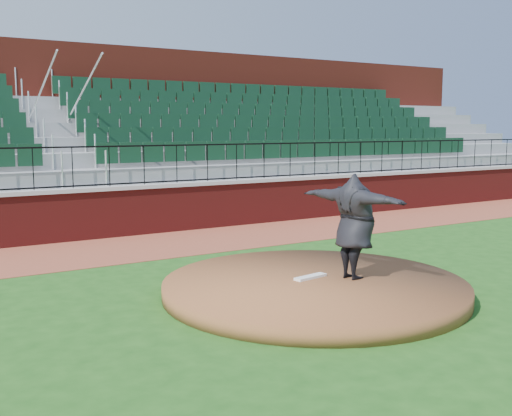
{
  "coord_description": "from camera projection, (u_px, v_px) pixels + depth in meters",
  "views": [
    {
      "loc": [
        -5.93,
        -8.06,
        2.79
      ],
      "look_at": [
        0.0,
        1.5,
        1.3
      ],
      "focal_mm": 43.18,
      "sensor_mm": 36.0,
      "label": 1
    }
  ],
  "objects": [
    {
      "name": "warning_track",
      "position": [
        171.0,
        243.0,
        14.8
      ],
      "size": [
        34.0,
        3.2,
        0.01
      ],
      "primitive_type": "cube",
      "color": "brown",
      "rests_on": "ground"
    },
    {
      "name": "pitcher",
      "position": [
        354.0,
        226.0,
        10.27
      ],
      "size": [
        0.88,
        2.24,
        1.77
      ],
      "primitive_type": "imported",
      "rotation": [
        0.0,
        0.0,
        1.71
      ],
      "color": "black",
      "rests_on": "pitchers_mound"
    },
    {
      "name": "seating_stands",
      "position": [
        109.0,
        143.0,
        18.14
      ],
      "size": [
        34.0,
        5.1,
        4.6
      ],
      "primitive_type": null,
      "color": "gray",
      "rests_on": "ground"
    },
    {
      "name": "wall_railing",
      "position": [
        144.0,
        165.0,
        15.91
      ],
      "size": [
        34.0,
        0.05,
        1.0
      ],
      "primitive_type": null,
      "color": "black",
      "rests_on": "wall_cap"
    },
    {
      "name": "wall_cap",
      "position": [
        145.0,
        186.0,
        15.99
      ],
      "size": [
        34.0,
        0.45,
        0.1
      ],
      "primitive_type": "cube",
      "color": "#B7B7B7",
      "rests_on": "field_wall"
    },
    {
      "name": "pitchers_mound",
      "position": [
        314.0,
        288.0,
        10.26
      ],
      "size": [
        5.05,
        5.05,
        0.25
      ],
      "primitive_type": "cylinder",
      "color": "brown",
      "rests_on": "ground"
    },
    {
      "name": "field_wall",
      "position": [
        145.0,
        211.0,
        16.07
      ],
      "size": [
        34.0,
        0.35,
        1.2
      ],
      "primitive_type": "cube",
      "color": "maroon",
      "rests_on": "ground"
    },
    {
      "name": "ground",
      "position": [
        303.0,
        295.0,
        10.25
      ],
      "size": [
        90.0,
        90.0,
        0.0
      ],
      "primitive_type": "plane",
      "color": "#1D4F16",
      "rests_on": "ground"
    },
    {
      "name": "pitching_rubber",
      "position": [
        310.0,
        277.0,
        10.38
      ],
      "size": [
        0.66,
        0.26,
        0.04
      ],
      "primitive_type": "cube",
      "rotation": [
        0.0,
        0.0,
        0.16
      ],
      "color": "white",
      "rests_on": "pitchers_mound"
    },
    {
      "name": "concourse_wall",
      "position": [
        81.0,
        128.0,
        20.44
      ],
      "size": [
        34.0,
        0.5,
        5.5
      ],
      "primitive_type": "cube",
      "color": "maroon",
      "rests_on": "ground"
    }
  ]
}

